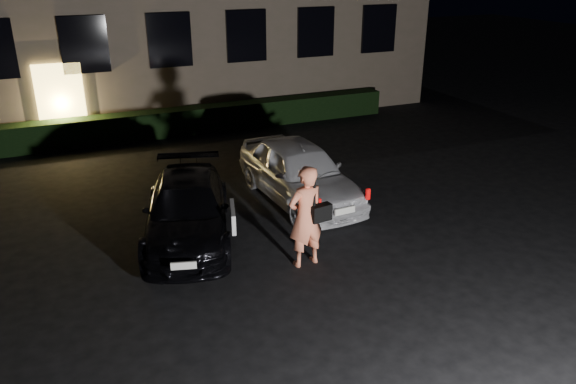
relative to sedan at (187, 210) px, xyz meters
name	(u,v)px	position (x,y,z in m)	size (l,w,h in m)	color
ground	(320,294)	(1.55, -3.08, -0.61)	(80.00, 80.00, 0.00)	black
hedge	(179,122)	(1.55, 7.42, -0.18)	(15.00, 0.70, 0.85)	black
sedan	(187,210)	(0.00, 0.00, 0.00)	(2.78, 4.50, 1.22)	black
hatch	(299,172)	(2.94, 0.85, 0.11)	(1.92, 4.32, 1.44)	silver
man	(306,216)	(1.77, -2.02, 0.39)	(0.87, 0.57, 1.99)	#FF855E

